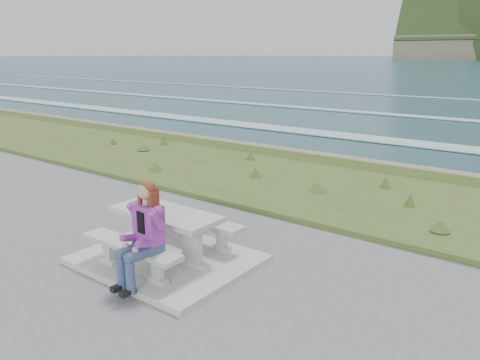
% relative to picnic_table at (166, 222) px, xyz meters
% --- Properties ---
extents(concrete_slab, '(2.60, 2.10, 0.10)m').
position_rel_picnic_table_xyz_m(concrete_slab, '(-0.00, 0.00, -0.63)').
color(concrete_slab, '#B0B0AA').
rests_on(concrete_slab, ground).
extents(picnic_table, '(1.80, 0.75, 0.75)m').
position_rel_picnic_table_xyz_m(picnic_table, '(0.00, 0.00, 0.00)').
color(picnic_table, '#B0B0AA').
rests_on(picnic_table, concrete_slab).
extents(bench_landward, '(1.80, 0.35, 0.45)m').
position_rel_picnic_table_xyz_m(bench_landward, '(0.00, -0.70, -0.23)').
color(bench_landward, '#B0B0AA').
rests_on(bench_landward, concrete_slab).
extents(bench_seaward, '(1.80, 0.35, 0.45)m').
position_rel_picnic_table_xyz_m(bench_seaward, '(0.00, 0.70, -0.23)').
color(bench_seaward, '#B0B0AA').
rests_on(bench_seaward, concrete_slab).
extents(grass_verge, '(160.00, 4.50, 0.22)m').
position_rel_picnic_table_xyz_m(grass_verge, '(-0.00, 5.00, -0.68)').
color(grass_verge, '#2F4F1D').
rests_on(grass_verge, ground).
extents(shore_drop, '(160.00, 0.80, 2.20)m').
position_rel_picnic_table_xyz_m(shore_drop, '(-0.00, 7.90, -0.68)').
color(shore_drop, '#675F4D').
rests_on(shore_drop, ground).
extents(seated_woman, '(0.45, 0.75, 1.45)m').
position_rel_picnic_table_xyz_m(seated_woman, '(0.37, -0.84, -0.05)').
color(seated_woman, navy).
rests_on(seated_woman, concrete_slab).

